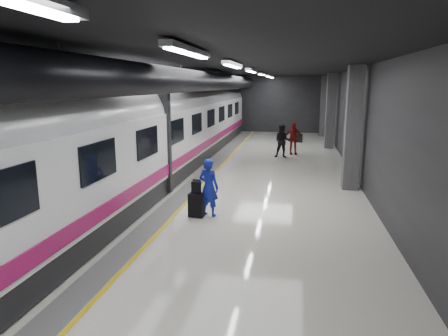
{
  "coord_description": "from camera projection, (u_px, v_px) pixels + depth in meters",
  "views": [
    {
      "loc": [
        2.5,
        -13.07,
        3.8
      ],
      "look_at": [
        0.44,
        -1.63,
        1.38
      ],
      "focal_mm": 32.0,
      "sensor_mm": 36.0,
      "label": 1
    }
  ],
  "objects": [
    {
      "name": "ground",
      "position": [
        220.0,
        197.0,
        13.81
      ],
      "size": [
        40.0,
        40.0,
        0.0
      ],
      "primitive_type": "plane",
      "color": "silver",
      "rests_on": "ground"
    },
    {
      "name": "shoulder_bag",
      "position": [
        196.0,
        187.0,
        11.61
      ],
      "size": [
        0.27,
        0.15,
        0.35
      ],
      "primitive_type": "cube",
      "rotation": [
        0.0,
        0.0,
        -0.04
      ],
      "color": "black",
      "rests_on": "suitcase_main"
    },
    {
      "name": "suitcase_far",
      "position": [
        299.0,
        138.0,
        26.93
      ],
      "size": [
        0.41,
        0.28,
        0.57
      ],
      "primitive_type": "cube",
      "rotation": [
        0.0,
        0.0,
        -0.09
      ],
      "color": "black",
      "rests_on": "ground"
    },
    {
      "name": "platform_hall",
      "position": [
        217.0,
        93.0,
        14.06
      ],
      "size": [
        10.02,
        40.02,
        4.51
      ],
      "color": "black",
      "rests_on": "ground"
    },
    {
      "name": "traveler_main",
      "position": [
        209.0,
        187.0,
        11.68
      ],
      "size": [
        0.73,
        0.59,
        1.73
      ],
      "primitive_type": "imported",
      "rotation": [
        0.0,
        0.0,
        2.83
      ],
      "color": "#181BBB",
      "rests_on": "ground"
    },
    {
      "name": "suitcase_main",
      "position": [
        196.0,
        205.0,
        11.68
      ],
      "size": [
        0.46,
        0.31,
        0.7
      ],
      "primitive_type": "cube",
      "rotation": [
        0.0,
        0.0,
        -0.1
      ],
      "color": "black",
      "rests_on": "ground"
    },
    {
      "name": "traveler_far_a",
      "position": [
        283.0,
        141.0,
        21.14
      ],
      "size": [
        0.87,
        0.69,
        1.78
      ],
      "primitive_type": "imported",
      "rotation": [
        0.0,
        0.0,
        -0.02
      ],
      "color": "black",
      "rests_on": "ground"
    },
    {
      "name": "train",
      "position": [
        129.0,
        136.0,
        13.95
      ],
      "size": [
        3.05,
        38.0,
        4.05
      ],
      "color": "black",
      "rests_on": "ground"
    },
    {
      "name": "traveler_far_b",
      "position": [
        293.0,
        138.0,
        22.2
      ],
      "size": [
        1.12,
        0.64,
        1.79
      ],
      "primitive_type": "imported",
      "rotation": [
        0.0,
        0.0,
        0.2
      ],
      "color": "maroon",
      "rests_on": "ground"
    }
  ]
}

